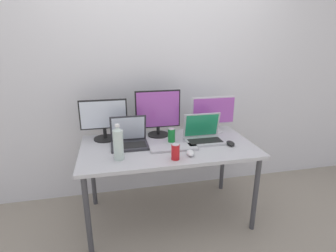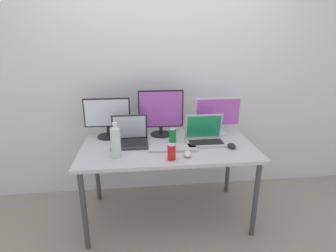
{
  "view_description": "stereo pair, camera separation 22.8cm",
  "coord_description": "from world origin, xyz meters",
  "px_view_note": "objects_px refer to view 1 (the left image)",
  "views": [
    {
      "loc": [
        -0.47,
        -2.12,
        1.63
      ],
      "look_at": [
        0.0,
        0.0,
        0.92
      ],
      "focal_mm": 28.0,
      "sensor_mm": 36.0,
      "label": 1
    },
    {
      "loc": [
        -0.24,
        -2.16,
        1.63
      ],
      "look_at": [
        0.0,
        0.0,
        0.92
      ],
      "focal_mm": 28.0,
      "sensor_mm": 36.0,
      "label": 2
    }
  ],
  "objects_px": {
    "laptop_secondary": "(203,135)",
    "soda_can_by_laptop": "(175,152)",
    "keyboard_main": "(174,148)",
    "water_bottle": "(118,143)",
    "mouse_by_keyboard": "(190,153)",
    "work_desk": "(168,151)",
    "monitor_left": "(104,119)",
    "laptop_silver": "(129,139)",
    "monitor_right": "(213,114)",
    "monitor_center": "(158,113)",
    "mouse_by_laptop": "(230,143)",
    "soda_can_near_keyboard": "(171,135)"
  },
  "relations": [
    {
      "from": "monitor_right",
      "to": "work_desk",
      "type": "bearing_deg",
      "value": -153.83
    },
    {
      "from": "laptop_secondary",
      "to": "keyboard_main",
      "type": "relative_size",
      "value": 0.84
    },
    {
      "from": "laptop_silver",
      "to": "soda_can_by_laptop",
      "type": "relative_size",
      "value": 2.54
    },
    {
      "from": "work_desk",
      "to": "water_bottle",
      "type": "bearing_deg",
      "value": -155.34
    },
    {
      "from": "monitor_left",
      "to": "mouse_by_laptop",
      "type": "bearing_deg",
      "value": -19.78
    },
    {
      "from": "work_desk",
      "to": "monitor_left",
      "type": "height_order",
      "value": "monitor_left"
    },
    {
      "from": "work_desk",
      "to": "soda_can_by_laptop",
      "type": "bearing_deg",
      "value": -91.05
    },
    {
      "from": "monitor_right",
      "to": "laptop_secondary",
      "type": "height_order",
      "value": "monitor_right"
    },
    {
      "from": "monitor_right",
      "to": "water_bottle",
      "type": "bearing_deg",
      "value": -154.51
    },
    {
      "from": "work_desk",
      "to": "keyboard_main",
      "type": "height_order",
      "value": "keyboard_main"
    },
    {
      "from": "keyboard_main",
      "to": "mouse_by_laptop",
      "type": "bearing_deg",
      "value": 0.02
    },
    {
      "from": "monitor_center",
      "to": "keyboard_main",
      "type": "bearing_deg",
      "value": -79.86
    },
    {
      "from": "laptop_silver",
      "to": "keyboard_main",
      "type": "xyz_separation_m",
      "value": [
        0.37,
        -0.17,
        -0.05
      ]
    },
    {
      "from": "laptop_secondary",
      "to": "soda_can_by_laptop",
      "type": "xyz_separation_m",
      "value": [
        -0.35,
        -0.33,
        0.0
      ]
    },
    {
      "from": "laptop_secondary",
      "to": "water_bottle",
      "type": "bearing_deg",
      "value": -163.25
    },
    {
      "from": "laptop_secondary",
      "to": "water_bottle",
      "type": "relative_size",
      "value": 1.19
    },
    {
      "from": "monitor_left",
      "to": "monitor_center",
      "type": "distance_m",
      "value": 0.51
    },
    {
      "from": "laptop_silver",
      "to": "keyboard_main",
      "type": "bearing_deg",
      "value": -25.56
    },
    {
      "from": "water_bottle",
      "to": "mouse_by_keyboard",
      "type": "bearing_deg",
      "value": -4.88
    },
    {
      "from": "laptop_silver",
      "to": "keyboard_main",
      "type": "relative_size",
      "value": 0.78
    },
    {
      "from": "laptop_secondary",
      "to": "mouse_by_keyboard",
      "type": "height_order",
      "value": "laptop_secondary"
    },
    {
      "from": "keyboard_main",
      "to": "water_bottle",
      "type": "relative_size",
      "value": 1.42
    },
    {
      "from": "monitor_right",
      "to": "soda_can_near_keyboard",
      "type": "distance_m",
      "value": 0.52
    },
    {
      "from": "monitor_left",
      "to": "monitor_right",
      "type": "relative_size",
      "value": 0.96
    },
    {
      "from": "laptop_secondary",
      "to": "soda_can_by_laptop",
      "type": "bearing_deg",
      "value": -136.47
    },
    {
      "from": "mouse_by_laptop",
      "to": "soda_can_near_keyboard",
      "type": "xyz_separation_m",
      "value": [
        -0.49,
        0.2,
        0.04
      ]
    },
    {
      "from": "mouse_by_keyboard",
      "to": "soda_can_near_keyboard",
      "type": "height_order",
      "value": "soda_can_near_keyboard"
    },
    {
      "from": "monitor_left",
      "to": "laptop_silver",
      "type": "xyz_separation_m",
      "value": [
        0.21,
        -0.2,
        -0.14
      ]
    },
    {
      "from": "mouse_by_laptop",
      "to": "water_bottle",
      "type": "relative_size",
      "value": 0.37
    },
    {
      "from": "keyboard_main",
      "to": "mouse_by_laptop",
      "type": "distance_m",
      "value": 0.52
    },
    {
      "from": "work_desk",
      "to": "mouse_by_keyboard",
      "type": "relative_size",
      "value": 14.17
    },
    {
      "from": "laptop_silver",
      "to": "mouse_by_keyboard",
      "type": "xyz_separation_m",
      "value": [
        0.47,
        -0.32,
        -0.04
      ]
    },
    {
      "from": "mouse_by_keyboard",
      "to": "water_bottle",
      "type": "xyz_separation_m",
      "value": [
        -0.57,
        0.05,
        0.11
      ]
    },
    {
      "from": "laptop_secondary",
      "to": "water_bottle",
      "type": "xyz_separation_m",
      "value": [
        -0.78,
        -0.24,
        0.08
      ]
    },
    {
      "from": "work_desk",
      "to": "keyboard_main",
      "type": "xyz_separation_m",
      "value": [
        0.03,
        -0.1,
        0.07
      ]
    },
    {
      "from": "keyboard_main",
      "to": "soda_can_by_laptop",
      "type": "bearing_deg",
      "value": -97.42
    },
    {
      "from": "work_desk",
      "to": "monitor_center",
      "type": "xyz_separation_m",
      "value": [
        -0.04,
        0.27,
        0.29
      ]
    },
    {
      "from": "monitor_left",
      "to": "soda_can_by_laptop",
      "type": "xyz_separation_m",
      "value": [
        0.54,
        -0.57,
        -0.14
      ]
    },
    {
      "from": "monitor_left",
      "to": "keyboard_main",
      "type": "height_order",
      "value": "monitor_left"
    },
    {
      "from": "work_desk",
      "to": "soda_can_near_keyboard",
      "type": "relative_size",
      "value": 12.13
    },
    {
      "from": "monitor_left",
      "to": "soda_can_by_laptop",
      "type": "height_order",
      "value": "monitor_left"
    },
    {
      "from": "water_bottle",
      "to": "soda_can_by_laptop",
      "type": "height_order",
      "value": "water_bottle"
    },
    {
      "from": "laptop_silver",
      "to": "soda_can_by_laptop",
      "type": "xyz_separation_m",
      "value": [
        0.33,
        -0.37,
        0.0
      ]
    },
    {
      "from": "laptop_secondary",
      "to": "mouse_by_keyboard",
      "type": "relative_size",
      "value": 3.21
    },
    {
      "from": "water_bottle",
      "to": "soda_can_by_laptop",
      "type": "xyz_separation_m",
      "value": [
        0.43,
        -0.1,
        -0.07
      ]
    },
    {
      "from": "monitor_left",
      "to": "mouse_by_laptop",
      "type": "relative_size",
      "value": 4.05
    },
    {
      "from": "monitor_left",
      "to": "mouse_by_keyboard",
      "type": "bearing_deg",
      "value": -37.54
    },
    {
      "from": "monitor_right",
      "to": "laptop_silver",
      "type": "distance_m",
      "value": 0.89
    },
    {
      "from": "work_desk",
      "to": "monitor_left",
      "type": "relative_size",
      "value": 3.54
    },
    {
      "from": "mouse_by_keyboard",
      "to": "soda_can_by_laptop",
      "type": "bearing_deg",
      "value": -151.7
    }
  ]
}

